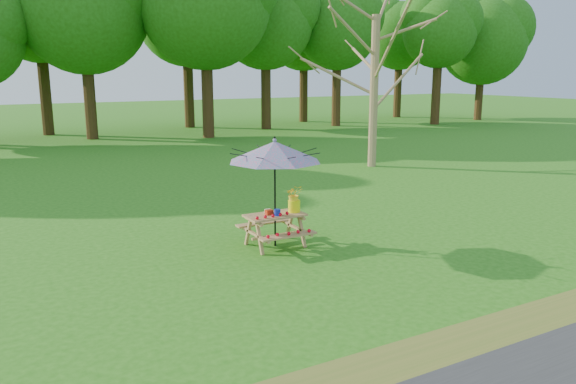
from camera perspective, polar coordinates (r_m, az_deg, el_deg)
ground at (r=11.34m, az=16.28°, el=-6.33°), size 120.00×120.00×0.00m
picnic_table at (r=11.44m, az=-1.31°, el=-3.95°), size 1.20×1.32×0.67m
patio_umbrella at (r=11.10m, az=-1.36°, el=4.12°), size 2.01×2.01×2.25m
produce_bins at (r=11.32m, az=-1.59°, el=-2.05°), size 0.24×0.42×0.13m
tomatoes_row at (r=11.12m, az=-1.57°, el=-2.40°), size 0.77×0.13×0.07m
flower_bucket at (r=11.47m, az=0.63°, el=-0.59°), size 0.40×0.37×0.56m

